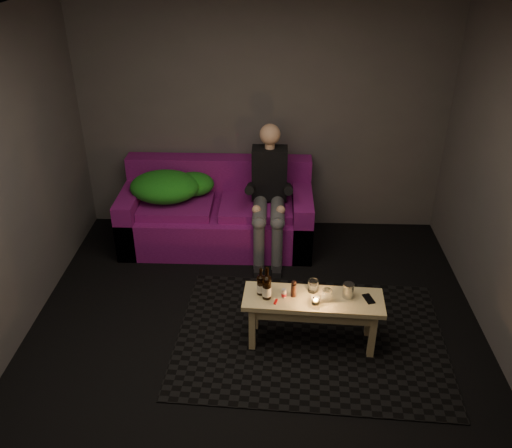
{
  "coord_description": "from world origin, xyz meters",
  "views": [
    {
      "loc": [
        0.14,
        -3.41,
        3.17
      ],
      "look_at": [
        -0.03,
        1.11,
        0.61
      ],
      "focal_mm": 38.0,
      "sensor_mm": 36.0,
      "label": 1
    }
  ],
  "objects_px": {
    "person": "(269,190)",
    "steel_cup": "(348,290)",
    "sofa": "(218,215)",
    "coffee_table": "(313,306)",
    "beer_bottle_b": "(267,287)",
    "beer_bottle_a": "(261,285)"
  },
  "relations": [
    {
      "from": "coffee_table",
      "to": "steel_cup",
      "type": "distance_m",
      "value": 0.32
    },
    {
      "from": "beer_bottle_b",
      "to": "steel_cup",
      "type": "distance_m",
      "value": 0.67
    },
    {
      "from": "sofa",
      "to": "coffee_table",
      "type": "bearing_deg",
      "value": -60.22
    },
    {
      "from": "beer_bottle_a",
      "to": "steel_cup",
      "type": "relative_size",
      "value": 1.99
    },
    {
      "from": "sofa",
      "to": "coffee_table",
      "type": "xyz_separation_m",
      "value": [
        0.95,
        -1.66,
        0.07
      ]
    },
    {
      "from": "person",
      "to": "beer_bottle_a",
      "type": "xyz_separation_m",
      "value": [
        -0.04,
        -1.46,
        -0.15
      ]
    },
    {
      "from": "coffee_table",
      "to": "beer_bottle_b",
      "type": "height_order",
      "value": "beer_bottle_b"
    },
    {
      "from": "steel_cup",
      "to": "coffee_table",
      "type": "bearing_deg",
      "value": -174.72
    },
    {
      "from": "beer_bottle_b",
      "to": "steel_cup",
      "type": "xyz_separation_m",
      "value": [
        0.66,
        0.04,
        -0.05
      ]
    },
    {
      "from": "person",
      "to": "steel_cup",
      "type": "height_order",
      "value": "person"
    },
    {
      "from": "beer_bottle_b",
      "to": "steel_cup",
      "type": "relative_size",
      "value": 2.38
    },
    {
      "from": "coffee_table",
      "to": "beer_bottle_a",
      "type": "relative_size",
      "value": 4.71
    },
    {
      "from": "person",
      "to": "steel_cup",
      "type": "xyz_separation_m",
      "value": [
        0.67,
        -1.47,
        -0.18
      ]
    },
    {
      "from": "person",
      "to": "coffee_table",
      "type": "relative_size",
      "value": 1.17
    },
    {
      "from": "sofa",
      "to": "person",
      "type": "distance_m",
      "value": 0.71
    },
    {
      "from": "beer_bottle_b",
      "to": "coffee_table",
      "type": "bearing_deg",
      "value": 2.31
    },
    {
      "from": "person",
      "to": "steel_cup",
      "type": "bearing_deg",
      "value": -65.52
    },
    {
      "from": "sofa",
      "to": "beer_bottle_a",
      "type": "bearing_deg",
      "value": -72.26
    },
    {
      "from": "coffee_table",
      "to": "steel_cup",
      "type": "xyz_separation_m",
      "value": [
        0.28,
        0.03,
        0.15
      ]
    },
    {
      "from": "person",
      "to": "steel_cup",
      "type": "relative_size",
      "value": 10.99
    },
    {
      "from": "coffee_table",
      "to": "beer_bottle_a",
      "type": "height_order",
      "value": "beer_bottle_a"
    },
    {
      "from": "coffee_table",
      "to": "beer_bottle_a",
      "type": "distance_m",
      "value": 0.47
    }
  ]
}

